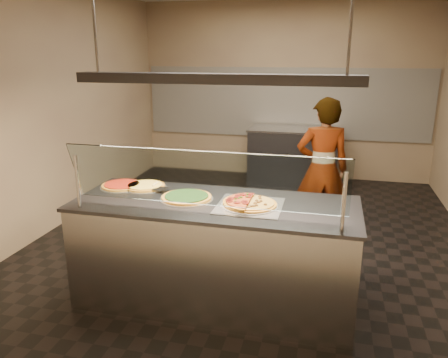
% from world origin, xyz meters
% --- Properties ---
extents(ground, '(5.00, 6.00, 0.02)m').
position_xyz_m(ground, '(0.00, 0.00, -0.01)').
color(ground, black).
rests_on(ground, ground).
extents(wall_back, '(5.00, 0.02, 3.00)m').
position_xyz_m(wall_back, '(0.00, 3.01, 1.50)').
color(wall_back, tan).
rests_on(wall_back, ground).
extents(wall_front, '(5.00, 0.02, 3.00)m').
position_xyz_m(wall_front, '(0.00, -3.01, 1.50)').
color(wall_front, tan).
rests_on(wall_front, ground).
extents(wall_left, '(0.02, 6.00, 3.00)m').
position_xyz_m(wall_left, '(-2.51, 0.00, 1.50)').
color(wall_left, tan).
rests_on(wall_left, ground).
extents(tile_band, '(4.90, 0.02, 1.20)m').
position_xyz_m(tile_band, '(0.00, 2.98, 1.30)').
color(tile_band, silver).
rests_on(tile_band, wall_back).
extents(serving_counter, '(2.41, 0.94, 0.93)m').
position_xyz_m(serving_counter, '(-0.09, -1.32, 0.47)').
color(serving_counter, '#B7B7BC').
rests_on(serving_counter, ground).
extents(sneeze_guard, '(2.17, 0.18, 0.54)m').
position_xyz_m(sneeze_guard, '(-0.09, -1.67, 1.23)').
color(sneeze_guard, '#B7B7BC').
rests_on(sneeze_guard, serving_counter).
extents(perforated_tray, '(0.53, 0.53, 0.01)m').
position_xyz_m(perforated_tray, '(0.22, -1.35, 0.94)').
color(perforated_tray, silver).
rests_on(perforated_tray, serving_counter).
extents(half_pizza_pepperoni, '(0.23, 0.44, 0.05)m').
position_xyz_m(half_pizza_pepperoni, '(0.11, -1.35, 0.96)').
color(half_pizza_pepperoni, '#99621D').
rests_on(half_pizza_pepperoni, perforated_tray).
extents(half_pizza_sausage, '(0.22, 0.44, 0.04)m').
position_xyz_m(half_pizza_sausage, '(0.32, -1.36, 0.96)').
color(half_pizza_sausage, '#99621D').
rests_on(half_pizza_sausage, perforated_tray).
extents(pizza_spinach, '(0.46, 0.46, 0.03)m').
position_xyz_m(pizza_spinach, '(-0.35, -1.30, 0.95)').
color(pizza_spinach, silver).
rests_on(pizza_spinach, serving_counter).
extents(pizza_cheese, '(0.40, 0.40, 0.03)m').
position_xyz_m(pizza_cheese, '(-0.83, -1.08, 0.94)').
color(pizza_cheese, silver).
rests_on(pizza_cheese, serving_counter).
extents(pizza_tomato, '(0.40, 0.40, 0.03)m').
position_xyz_m(pizza_tomato, '(-1.06, -1.10, 0.94)').
color(pizza_tomato, silver).
rests_on(pizza_tomato, serving_counter).
extents(pizza_spatula, '(0.18, 0.23, 0.02)m').
position_xyz_m(pizza_spatula, '(-0.70, -1.09, 0.96)').
color(pizza_spatula, '#B7B7BC').
rests_on(pizza_spatula, pizza_spinach).
extents(prep_table, '(1.49, 0.74, 0.93)m').
position_xyz_m(prep_table, '(0.24, 2.55, 0.47)').
color(prep_table, '#3B3B40').
rests_on(prep_table, ground).
extents(worker, '(0.68, 0.52, 1.67)m').
position_xyz_m(worker, '(0.76, 0.35, 0.84)').
color(worker, '#2D2D34').
rests_on(worker, ground).
extents(heat_lamp_housing, '(2.30, 0.18, 0.08)m').
position_xyz_m(heat_lamp_housing, '(-0.09, -1.32, 1.95)').
color(heat_lamp_housing, '#3B3B40').
rests_on(heat_lamp_housing, ceiling).
extents(lamp_rod_left, '(0.02, 0.02, 1.01)m').
position_xyz_m(lamp_rod_left, '(-1.09, -1.32, 2.50)').
color(lamp_rod_left, '#B7B7BC').
rests_on(lamp_rod_left, ceiling).
extents(lamp_rod_right, '(0.02, 0.02, 1.01)m').
position_xyz_m(lamp_rod_right, '(0.91, -1.32, 2.50)').
color(lamp_rod_right, '#B7B7BC').
rests_on(lamp_rod_right, ceiling).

